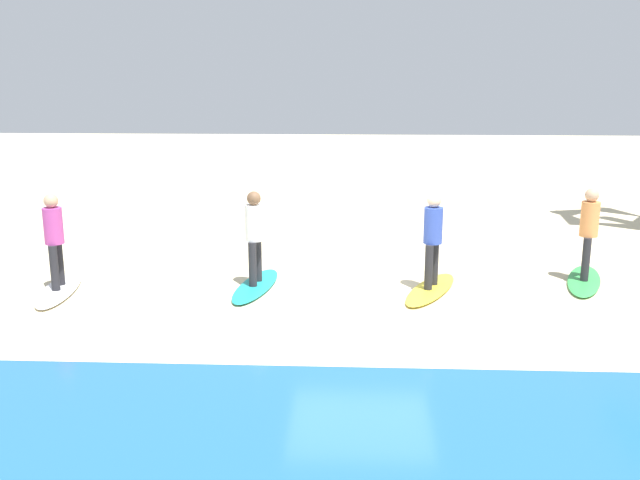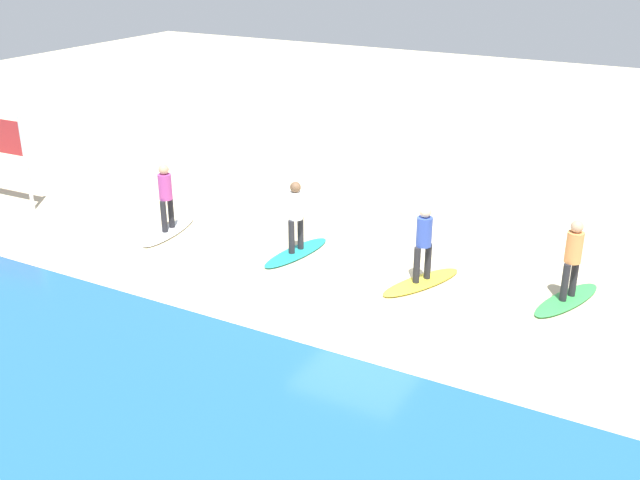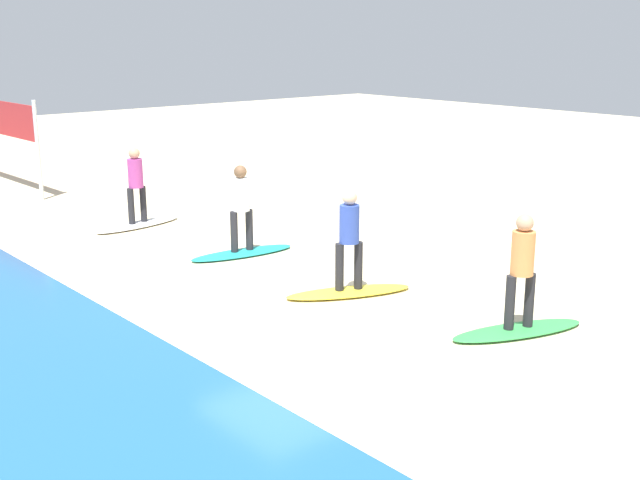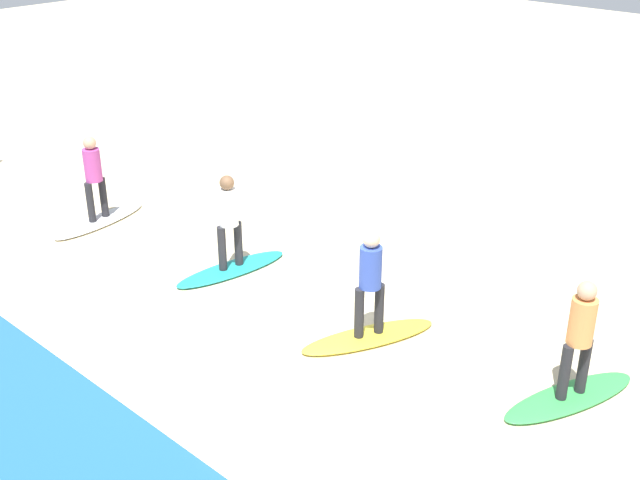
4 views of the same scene
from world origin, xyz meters
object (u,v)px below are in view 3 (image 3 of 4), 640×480
object	(u,v)px
surfboard_teal	(242,253)
surfer_white	(136,180)
surfer_teal	(241,202)
surfboard_white	(138,224)
surfer_green	(522,263)
surfer_yellow	(349,233)
surfboard_yellow	(349,292)
surfboard_green	(518,330)

from	to	relation	value
surfboard_teal	surfer_white	distance (m)	3.54
surfer_teal	surfboard_white	distance (m)	3.54
surfer_green	surfer_yellow	bearing A→B (deg)	12.91
surfer_yellow	surfer_green	bearing A→B (deg)	-167.09
surfer_yellow	surfboard_yellow	bearing A→B (deg)	90.00
surfboard_white	surfer_teal	bearing A→B (deg)	88.79
surfboard_green	surfboard_yellow	bearing A→B (deg)	-57.82
surfer_yellow	surfboard_white	distance (m)	6.52
surfer_green	surfboard_green	bearing A→B (deg)	180.00
surfboard_green	surfer_teal	bearing A→B (deg)	-65.04
surfer_yellow	surfboard_teal	bearing A→B (deg)	-1.16
surfboard_green	surfer_green	size ratio (longest dim) A/B	1.28
surfer_green	surfer_yellow	world-z (taller)	same
surfboard_yellow	surfboard_green	bearing A→B (deg)	126.51
surfer_white	surfboard_white	bearing A→B (deg)	6.90
surfer_teal	surfboard_white	xyz separation A→B (m)	(3.37, 0.39, -0.99)
surfboard_teal	surfer_yellow	bearing A→B (deg)	97.64
surfer_teal	surfer_white	bearing A→B (deg)	6.55
surfer_green	surfboard_yellow	size ratio (longest dim) A/B	0.78
surfer_teal	surfer_green	bearing A→B (deg)	-174.32
surfboard_yellow	surfer_teal	distance (m)	3.22
surfboard_white	surfer_yellow	bearing A→B (deg)	85.14
surfboard_teal	surfer_teal	world-z (taller)	surfer_teal
surfboard_yellow	surfboard_white	xyz separation A→B (m)	(6.43, 0.33, 0.00)
surfboard_yellow	surfer_yellow	distance (m)	0.99
surfer_yellow	surfer_teal	distance (m)	3.06
surfer_yellow	surfboard_teal	xyz separation A→B (m)	(3.06, -0.06, -0.99)
surfboard_yellow	surfboard_white	world-z (taller)	same
surfboard_teal	surfboard_white	distance (m)	3.40
surfboard_white	surfboard_green	bearing A→B (deg)	88.24
surfboard_teal	surfboard_white	xyz separation A→B (m)	(3.37, 0.39, 0.00)
surfer_green	surfboard_yellow	distance (m)	3.06
surfer_green	surfer_white	size ratio (longest dim) A/B	1.00
surfboard_yellow	surfboard_white	distance (m)	6.44
surfer_green	surfboard_white	bearing A→B (deg)	6.00
surfboard_yellow	surfboard_teal	bearing A→B (deg)	-67.56
surfboard_teal	surfer_white	xyz separation A→B (m)	(3.37, 0.39, 0.99)
surfboard_teal	surfer_teal	distance (m)	0.99
surfer_teal	surfer_white	xyz separation A→B (m)	(3.37, 0.39, 0.00)
surfboard_yellow	surfboard_teal	world-z (taller)	same
surfboard_yellow	surfboard_teal	distance (m)	3.06
surfboard_yellow	surfer_white	world-z (taller)	surfer_white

